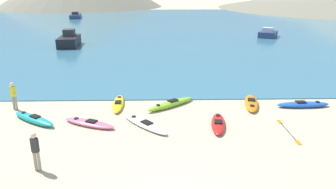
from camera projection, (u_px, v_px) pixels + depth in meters
The scene contains 15 objects.
bay_water at pixel (162, 27), 53.39m from camera, with size 160.00×70.00×0.06m, color teal.
kayak_on_sand_0 at pixel (303, 104), 19.19m from camera, with size 3.14×0.79×0.35m.
kayak_on_sand_1 at pixel (145, 124), 16.64m from camera, with size 2.72×2.95×0.29m.
kayak_on_sand_2 at pixel (34, 119), 17.14m from camera, with size 2.91×2.32×0.38m.
kayak_on_sand_3 at pixel (251, 103), 19.46m from camera, with size 1.38×3.03×0.33m.
kayak_on_sand_4 at pixel (218, 123), 16.65m from camera, with size 1.10×2.75×0.33m.
kayak_on_sand_5 at pixel (118, 104), 19.41m from camera, with size 0.74×3.01×0.30m.
kayak_on_sand_6 at pixel (89, 123), 16.73m from camera, with size 2.98×1.87×0.30m.
kayak_on_sand_7 at pixel (171, 104), 19.24m from camera, with size 3.04×2.59×0.38m.
person_near_foreground at pixel (35, 149), 12.46m from camera, with size 0.33×0.22×1.62m.
person_near_waterline at pixel (13, 94), 18.49m from camera, with size 0.33×0.29×1.64m.
moored_boat_0 at pixel (69, 40), 37.05m from camera, with size 2.34×4.41×1.84m.
moored_boat_1 at pixel (76, 16), 66.17m from camera, with size 2.89×5.60×1.26m.
moored_boat_2 at pixel (268, 34), 43.18m from camera, with size 3.26×3.71×1.27m.
loose_paddle at pixel (288, 131), 16.05m from camera, with size 0.22×2.78×0.03m.
Camera 1 is at (-0.36, -8.17, 6.96)m, focal length 35.00 mm.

